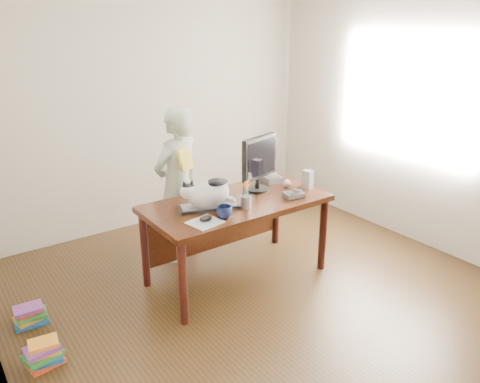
% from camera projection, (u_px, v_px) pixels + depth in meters
% --- Properties ---
extents(room, '(4.50, 4.50, 4.50)m').
position_uv_depth(room, '(284.00, 148.00, 3.40)').
color(room, black).
rests_on(room, ground).
extents(desk, '(1.60, 0.80, 0.75)m').
position_uv_depth(desk, '(232.00, 213.00, 4.18)').
color(desk, black).
rests_on(desk, ground).
extents(keyboard, '(0.53, 0.34, 0.03)m').
position_uv_depth(keyboard, '(209.00, 207.00, 3.90)').
color(keyboard, black).
rests_on(keyboard, desk).
extents(cat, '(0.48, 0.34, 0.27)m').
position_uv_depth(cat, '(207.00, 193.00, 3.85)').
color(cat, silver).
rests_on(cat, keyboard).
extents(monitor, '(0.45, 0.27, 0.51)m').
position_uv_depth(monitor, '(259.00, 160.00, 4.22)').
color(monitor, black).
rests_on(monitor, desk).
extents(pen_cup, '(0.11, 0.11, 0.23)m').
position_uv_depth(pen_cup, '(246.00, 200.00, 3.90)').
color(pen_cup, gray).
rests_on(pen_cup, desk).
extents(mousepad, '(0.28, 0.26, 0.01)m').
position_uv_depth(mousepad, '(205.00, 222.00, 3.62)').
color(mousepad, '#B7BEC4').
rests_on(mousepad, desk).
extents(mouse, '(0.12, 0.09, 0.04)m').
position_uv_depth(mouse, '(206.00, 218.00, 3.64)').
color(mouse, black).
rests_on(mouse, mousepad).
extents(coffee_mug, '(0.17, 0.17, 0.10)m').
position_uv_depth(coffee_mug, '(224.00, 212.00, 3.70)').
color(coffee_mug, '#0E1539').
rests_on(coffee_mug, desk).
extents(phone, '(0.19, 0.15, 0.08)m').
position_uv_depth(phone, '(294.00, 194.00, 4.15)').
color(phone, '#5A5A5E').
rests_on(phone, desk).
extents(speaker, '(0.10, 0.10, 0.17)m').
position_uv_depth(speaker, '(308.00, 180.00, 4.34)').
color(speaker, gray).
rests_on(speaker, desk).
extents(baseball, '(0.08, 0.08, 0.08)m').
position_uv_depth(baseball, '(287.00, 184.00, 4.37)').
color(baseball, beige).
rests_on(baseball, desk).
extents(book_stack, '(0.26, 0.22, 0.08)m').
position_uv_depth(book_stack, '(207.00, 191.00, 4.20)').
color(book_stack, '#471317').
rests_on(book_stack, desk).
extents(calculator, '(0.19, 0.23, 0.06)m').
position_uv_depth(calculator, '(271.00, 178.00, 4.55)').
color(calculator, '#5A5A5E').
rests_on(calculator, desk).
extents(person, '(0.63, 0.51, 1.50)m').
position_uv_depth(person, '(178.00, 185.00, 4.44)').
color(person, silver).
rests_on(person, ground).
extents(held_book, '(0.16, 0.12, 0.20)m').
position_uv_depth(held_book, '(185.00, 159.00, 4.21)').
color(held_book, yellow).
rests_on(held_book, person).
extents(book_pile_a, '(0.27, 0.22, 0.18)m').
position_uv_depth(book_pile_a, '(44.00, 354.00, 3.19)').
color(book_pile_a, '#C03A1B').
rests_on(book_pile_a, ground).
extents(book_pile_b, '(0.26, 0.20, 0.15)m').
position_uv_depth(book_pile_b, '(30.00, 315.00, 3.63)').
color(book_pile_b, '#174F8F').
rests_on(book_pile_b, ground).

